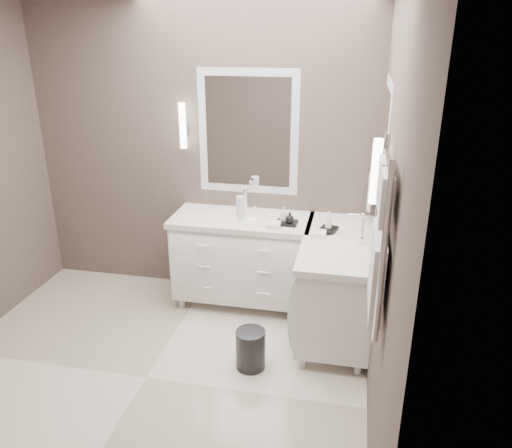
% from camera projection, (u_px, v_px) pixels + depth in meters
% --- Properties ---
extents(floor, '(3.20, 3.00, 0.01)m').
position_uv_depth(floor, '(146.00, 378.00, 3.69)').
color(floor, silver).
rests_on(floor, ground).
extents(wall_back, '(3.20, 0.01, 2.70)m').
position_uv_depth(wall_back, '(201.00, 152.00, 4.56)').
color(wall_back, '#514541').
rests_on(wall_back, floor).
extents(wall_right, '(0.01, 3.00, 2.70)m').
position_uv_depth(wall_right, '(387.00, 224.00, 2.89)').
color(wall_right, '#514541').
rests_on(wall_right, floor).
extents(vanity_back, '(1.24, 0.59, 0.97)m').
position_uv_depth(vanity_back, '(242.00, 255.00, 4.54)').
color(vanity_back, white).
rests_on(vanity_back, floor).
extents(vanity_right, '(0.59, 1.24, 0.97)m').
position_uv_depth(vanity_right, '(337.00, 280.00, 4.08)').
color(vanity_right, white).
rests_on(vanity_right, floor).
extents(mirror_back, '(0.90, 0.02, 1.10)m').
position_uv_depth(mirror_back, '(248.00, 133.00, 4.39)').
color(mirror_back, white).
rests_on(mirror_back, wall_back).
extents(mirror_right, '(0.02, 0.90, 1.10)m').
position_uv_depth(mirror_right, '(383.00, 158.00, 3.55)').
color(mirror_right, white).
rests_on(mirror_right, wall_right).
extents(sconce_back, '(0.06, 0.06, 0.40)m').
position_uv_depth(sconce_back, '(183.00, 127.00, 4.43)').
color(sconce_back, white).
rests_on(sconce_back, wall_back).
extents(sconce_right, '(0.06, 0.06, 0.40)m').
position_uv_depth(sconce_right, '(376.00, 173.00, 3.02)').
color(sconce_right, white).
rests_on(sconce_right, wall_right).
extents(towel_bar_corner, '(0.03, 0.22, 0.30)m').
position_uv_depth(towel_bar_corner, '(370.00, 192.00, 4.23)').
color(towel_bar_corner, white).
rests_on(towel_bar_corner, wall_right).
extents(towel_ladder, '(0.06, 0.58, 0.90)m').
position_uv_depth(towel_ladder, '(380.00, 244.00, 2.52)').
color(towel_ladder, white).
rests_on(towel_ladder, wall_right).
extents(waste_bin, '(0.23, 0.23, 0.31)m').
position_uv_depth(waste_bin, '(251.00, 349.00, 3.75)').
color(waste_bin, black).
rests_on(waste_bin, floor).
extents(amenity_tray_back, '(0.19, 0.15, 0.03)m').
position_uv_depth(amenity_tray_back, '(287.00, 223.00, 4.25)').
color(amenity_tray_back, black).
rests_on(amenity_tray_back, vanity_back).
extents(amenity_tray_right, '(0.17, 0.20, 0.03)m').
position_uv_depth(amenity_tray_right, '(328.00, 230.00, 4.10)').
color(amenity_tray_right, black).
rests_on(amenity_tray_right, vanity_right).
extents(water_bottle, '(0.08, 0.08, 0.21)m').
position_uv_depth(water_bottle, '(241.00, 208.00, 4.32)').
color(water_bottle, silver).
rests_on(water_bottle, vanity_back).
extents(soap_bottle_a, '(0.06, 0.06, 0.12)m').
position_uv_depth(soap_bottle_a, '(284.00, 214.00, 4.24)').
color(soap_bottle_a, white).
rests_on(soap_bottle_a, amenity_tray_back).
extents(soap_bottle_b, '(0.10, 0.10, 0.09)m').
position_uv_depth(soap_bottle_b, '(290.00, 218.00, 4.19)').
color(soap_bottle_b, black).
rests_on(soap_bottle_b, amenity_tray_back).
extents(soap_bottle_c, '(0.07, 0.07, 0.14)m').
position_uv_depth(soap_bottle_c, '(329.00, 220.00, 4.07)').
color(soap_bottle_c, white).
rests_on(soap_bottle_c, amenity_tray_right).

